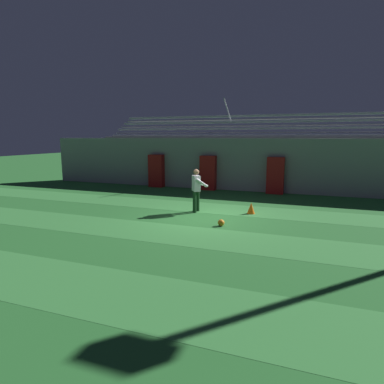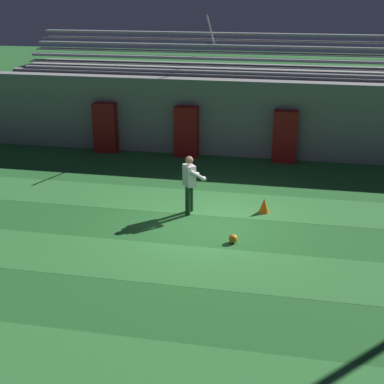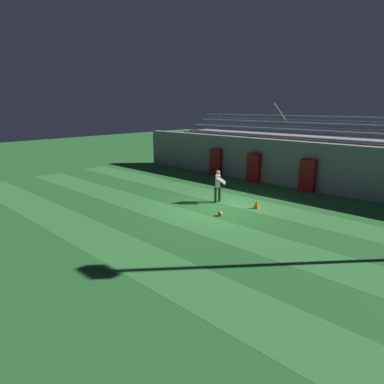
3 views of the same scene
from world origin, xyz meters
name	(u,v)px [view 1 (image 1 of 3)]	position (x,y,z in m)	size (l,w,h in m)	color
ground_plane	(207,218)	(0.00, 0.00, 0.00)	(80.00, 80.00, 0.00)	#286B2D
turf_stripe_near	(111,292)	(0.00, -6.00, 0.00)	(28.00, 1.89, 0.01)	#38843D
turf_stripe_mid	(184,235)	(0.00, -2.22, 0.00)	(28.00, 1.89, 0.01)	#38843D
turf_stripe_far	(218,209)	(0.00, 1.57, 0.00)	(28.00, 1.89, 0.01)	#38843D
back_wall	(243,165)	(0.00, 6.50, 1.40)	(24.00, 0.60, 2.80)	gray
padding_pillar_gate_left	(208,173)	(-1.79, 5.95, 0.93)	(0.86, 0.44, 1.87)	maroon
padding_pillar_gate_right	(275,176)	(1.79, 5.95, 0.93)	(0.86, 0.44, 1.87)	maroon
padding_pillar_far_left	(156,171)	(-4.93, 5.95, 0.93)	(0.86, 0.44, 1.87)	maroon
bleacher_stand	(249,160)	(0.00, 8.49, 1.50)	(18.00, 3.35, 5.03)	gray
goalkeeper	(197,188)	(-0.65, 0.75, 0.95)	(0.72, 0.74, 1.67)	#143319
soccer_ball	(221,223)	(0.77, -0.89, 0.11)	(0.22, 0.22, 0.22)	orange
traffic_cone	(251,208)	(1.40, 1.16, 0.21)	(0.30, 0.30, 0.42)	orange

